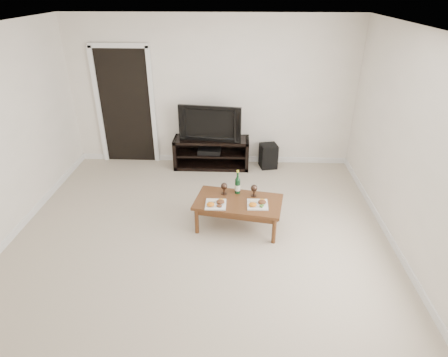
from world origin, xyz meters
TOP-DOWN VIEW (x-y plane):
  - floor at (0.00, 0.00)m, footprint 5.50×5.50m
  - back_wall at (0.00, 2.77)m, footprint 5.00×0.04m
  - ceiling at (0.00, 0.00)m, footprint 5.00×5.50m
  - doorway at (-1.55, 2.73)m, footprint 0.90×0.02m
  - media_console at (-0.01, 2.50)m, footprint 1.34×0.45m
  - television at (-0.01, 2.50)m, footprint 1.10×0.29m
  - av_receiver at (-0.04, 2.48)m, footprint 0.41×0.32m
  - subwoofer at (1.03, 2.53)m, footprint 0.34×0.34m
  - coffee_table at (0.50, 0.60)m, footprint 1.25×0.82m
  - plate_left at (0.20, 0.48)m, footprint 0.27×0.27m
  - plate_right at (0.75, 0.49)m, footprint 0.27×0.27m
  - wine_bottle at (0.48, 0.81)m, footprint 0.07×0.07m
  - goblet_left at (0.30, 0.77)m, footprint 0.09×0.09m
  - goblet_right at (0.70, 0.74)m, footprint 0.09×0.09m

SIDE VIEW (x-z plane):
  - floor at x=0.00m, z-range 0.00..0.00m
  - coffee_table at x=0.50m, z-range 0.00..0.42m
  - subwoofer at x=1.03m, z-range 0.00..0.44m
  - media_console at x=-0.01m, z-range 0.00..0.55m
  - av_receiver at x=-0.04m, z-range 0.29..0.36m
  - plate_left at x=0.20m, z-range 0.42..0.49m
  - plate_right at x=0.75m, z-range 0.42..0.49m
  - goblet_left at x=0.30m, z-range 0.42..0.59m
  - goblet_right at x=0.70m, z-range 0.42..0.59m
  - wine_bottle at x=0.48m, z-range 0.42..0.77m
  - television at x=-0.01m, z-range 0.55..1.18m
  - doorway at x=-1.55m, z-range 0.00..2.05m
  - back_wall at x=0.00m, z-range 0.00..2.60m
  - ceiling at x=0.00m, z-range 2.60..2.64m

